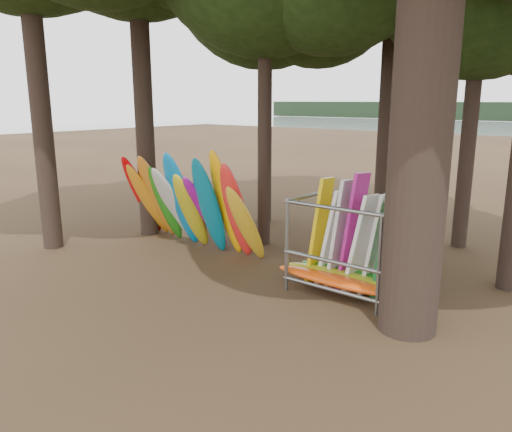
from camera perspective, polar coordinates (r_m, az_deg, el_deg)
The scene contains 3 objects.
ground at distance 12.23m, azimuth -2.98°, elevation -7.92°, with size 120.00×120.00×0.00m, color #47331E.
kayak_row at distance 15.04m, azimuth -7.74°, elevation 1.22°, with size 5.40×1.94×3.24m.
storage_rack at distance 11.69m, azimuth 10.36°, elevation -3.90°, with size 3.11×1.54×2.82m.
Camera 1 is at (7.65, -8.47, 4.38)m, focal length 35.00 mm.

